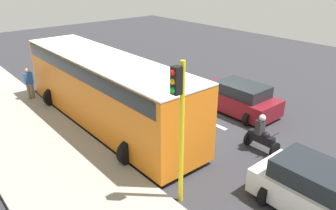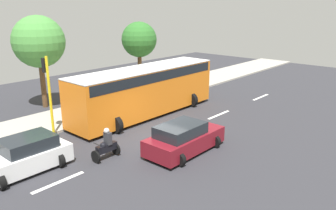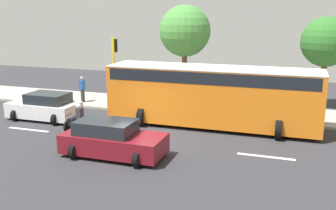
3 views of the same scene
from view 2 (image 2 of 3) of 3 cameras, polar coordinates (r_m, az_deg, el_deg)
The scene contains 14 objects.
ground_plane at distance 18.55m, azimuth -1.77°, elevation -6.14°, with size 40.00×60.00×0.10m, color #2D2D33.
sidewalk at distance 23.57m, azimuth -14.29°, elevation -1.34°, with size 4.00×60.00×0.15m, color #9E998E.
lane_stripe_far_north at distance 28.03m, azimuth 15.25°, elevation 1.27°, with size 0.20×2.40×0.01m, color white.
lane_stripe_north at distance 22.99m, azimuth 8.52°, elevation -1.63°, with size 0.20×2.40×0.01m, color white.
lane_stripe_mid at distance 18.52m, azimuth -1.77°, elevation -5.98°, with size 0.20×2.40×0.01m, color white.
lane_stripe_south at distance 15.16m, azimuth -17.84°, elevation -12.21°, with size 0.20×2.40×0.01m, color white.
car_maroon at distance 16.94m, azimuth 2.66°, elevation -5.62°, with size 2.32×4.32×1.52m.
car_white at distance 16.35m, azimuth -23.03°, elevation -7.85°, with size 2.30×3.96×1.52m.
city_bus at distance 22.34m, azimuth -3.80°, elevation 2.89°, with size 3.20×11.00×3.16m.
motorcycle at distance 16.50m, azimuth -10.31°, elevation -6.76°, with size 0.60×1.30×1.53m.
pedestrian_near_signal at distance 27.25m, azimuth 1.13°, elevation 3.71°, with size 0.40×0.24×1.69m.
traffic_light_corner at distance 19.36m, azimuth -19.47°, elevation 3.15°, with size 0.49×0.24×4.50m.
street_tree_north at distance 30.38m, azimuth -4.86°, elevation 10.81°, with size 3.08×3.08×5.69m.
street_tree_center at distance 25.21m, azimuth -20.84°, elevation 9.83°, with size 3.56×3.56×6.43m.
Camera 2 is at (-11.75, 12.45, 7.08)m, focal length 36.39 mm.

